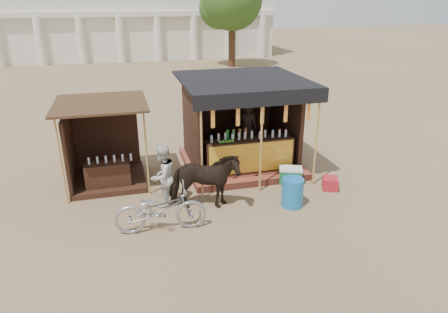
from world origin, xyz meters
TOP-DOWN VIEW (x-y plane):
  - ground at (0.00, 0.00)m, footprint 120.00×120.00m
  - main_stall at (1.02, 3.36)m, footprint 3.60×3.61m
  - secondary_stall at (-3.17, 3.24)m, footprint 2.40×2.40m
  - cow at (-0.68, 0.98)m, footprint 1.89×1.13m
  - motorbike at (-1.84, 0.23)m, footprint 2.11×0.86m
  - bystander at (-1.63, 1.43)m, footprint 0.99×0.98m
  - blue_barrel at (1.51, 0.54)m, footprint 0.71×0.71m
  - red_crate at (2.93, 1.15)m, footprint 0.55×0.56m
  - cooler at (2.03, 1.82)m, footprint 0.76×0.64m
  - background_building at (-2.00, 29.94)m, footprint 26.00×7.45m
  - tree at (5.81, 22.14)m, footprint 4.50×4.40m

SIDE VIEW (x-z plane):
  - ground at x=0.00m, z-range 0.00..0.00m
  - red_crate at x=2.93m, z-range 0.00..0.34m
  - cooler at x=2.03m, z-range 0.00..0.46m
  - blue_barrel at x=1.51m, z-range 0.00..0.75m
  - motorbike at x=-1.84m, z-range 0.00..1.09m
  - cow at x=-0.68m, z-range 0.00..1.49m
  - bystander at x=-1.63m, z-range 0.00..1.61m
  - secondary_stall at x=-3.17m, z-range -0.34..2.04m
  - main_stall at x=1.02m, z-range -0.36..2.42m
  - background_building at x=-2.00m, z-range -0.11..8.07m
  - tree at x=5.81m, z-range 1.13..8.13m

